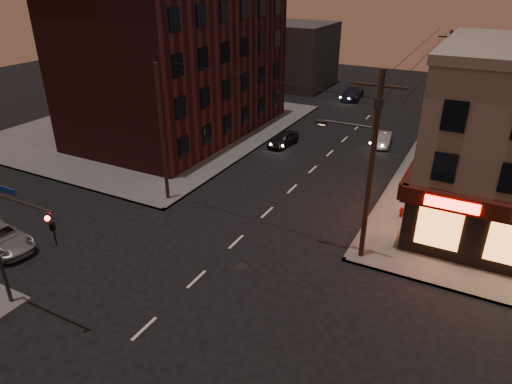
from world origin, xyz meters
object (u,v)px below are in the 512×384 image
Objects in this scene: sedan_mid at (384,139)px; fire_hydrant at (402,211)px; sedan_far at (353,93)px; sedan_near at (283,139)px.

sedan_mid reaches higher than fire_hydrant.
sedan_mid is 5.22× the size of fire_hydrant.
sedan_mid is 16.38m from sedan_far.
sedan_near is 14.92m from fire_hydrant.
fire_hydrant is (11.58, -27.48, -0.22)m from sedan_far.
sedan_mid is at bearing 33.87° from sedan_near.
sedan_far reaches higher than sedan_near.
sedan_far is at bearing 112.85° from fire_hydrant.
sedan_near is 1.05× the size of sedan_mid.
fire_hydrant is at bearing -29.49° from sedan_near.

